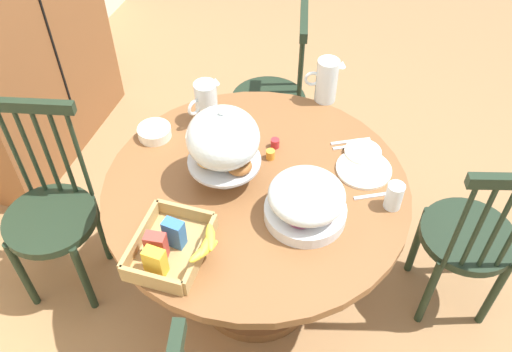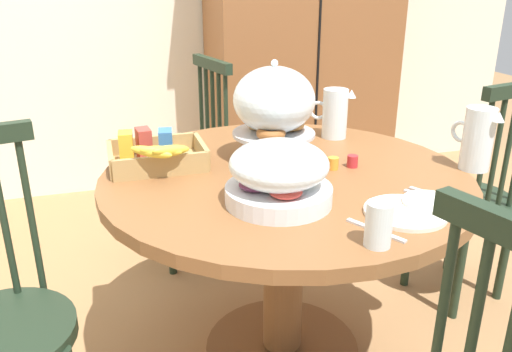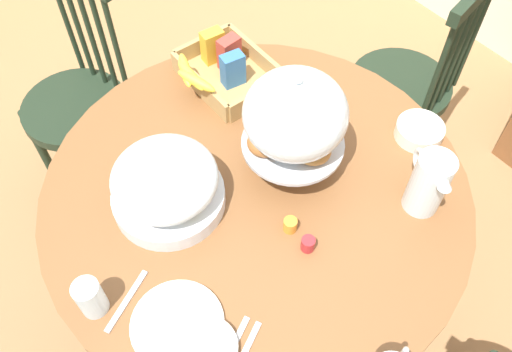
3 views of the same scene
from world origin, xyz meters
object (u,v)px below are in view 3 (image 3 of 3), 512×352
at_px(windsor_chair_near_window, 406,88).
at_px(drinking_glass, 90,298).
at_px(fruit_platter_covered, 166,185).
at_px(cereal_basket, 224,68).
at_px(orange_juice_pitcher, 427,185).
at_px(dining_table, 256,226).
at_px(cereal_bowl, 419,131).
at_px(china_plate_large, 177,324).
at_px(china_plate_small, 205,348).
at_px(windsor_chair_by_cabinet, 80,104).
at_px(pastry_stand_with_dome, 295,118).

height_order(windsor_chair_near_window, drinking_glass, windsor_chair_near_window).
relative_size(fruit_platter_covered, cereal_basket, 0.95).
height_order(orange_juice_pitcher, drinking_glass, orange_juice_pitcher).
relative_size(dining_table, cereal_bowl, 8.49).
relative_size(orange_juice_pitcher, cereal_bowl, 1.36).
bearing_deg(drinking_glass, cereal_basket, 122.44).
height_order(china_plate_large, china_plate_small, china_plate_small).
relative_size(china_plate_small, cereal_bowl, 1.07).
distance_m(windsor_chair_by_cabinet, cereal_basket, 0.68).
relative_size(windsor_chair_near_window, cereal_bowl, 6.96).
bearing_deg(cereal_basket, windsor_chair_near_window, 72.15).
bearing_deg(cereal_basket, drinking_glass, -57.56).
bearing_deg(drinking_glass, china_plate_large, 39.56).
bearing_deg(china_plate_large, fruit_platter_covered, 150.48).
bearing_deg(cereal_basket, fruit_platter_covered, -52.96).
bearing_deg(cereal_bowl, drinking_glass, -96.00).
height_order(windsor_chair_near_window, windsor_chair_by_cabinet, same).
bearing_deg(windsor_chair_near_window, cereal_bowl, -50.43).
distance_m(windsor_chair_by_cabinet, drinking_glass, 1.04).
distance_m(china_plate_large, cereal_bowl, 0.88).
relative_size(windsor_chair_by_cabinet, china_plate_small, 6.50).
xyz_separation_m(dining_table, cereal_basket, (-0.40, 0.18, 0.26)).
bearing_deg(fruit_platter_covered, windsor_chair_near_window, 93.75).
xyz_separation_m(dining_table, pastry_stand_with_dome, (0.00, 0.13, 0.41)).
distance_m(windsor_chair_near_window, china_plate_large, 1.35).
bearing_deg(china_plate_large, dining_table, 117.40).
height_order(orange_juice_pitcher, china_plate_small, orange_juice_pitcher).
relative_size(china_plate_large, china_plate_small, 1.47).
bearing_deg(orange_juice_pitcher, cereal_basket, -169.05).
bearing_deg(cereal_basket, orange_juice_pitcher, 10.95).
xyz_separation_m(windsor_chair_near_window, fruit_platter_covered, (0.07, -1.09, 0.37)).
relative_size(windsor_chair_by_cabinet, pastry_stand_with_dome, 2.83).
xyz_separation_m(orange_juice_pitcher, china_plate_large, (-0.11, -0.70, -0.08)).
height_order(windsor_chair_by_cabinet, cereal_bowl, windsor_chair_by_cabinet).
relative_size(windsor_chair_near_window, china_plate_large, 4.43).
bearing_deg(china_plate_small, windsor_chair_by_cabinet, 170.81).
bearing_deg(windsor_chair_by_cabinet, china_plate_small, -9.19).
relative_size(china_plate_small, drinking_glass, 1.36).
xyz_separation_m(windsor_chair_by_cabinet, fruit_platter_covered, (0.78, -0.04, 0.37)).
xyz_separation_m(cereal_basket, china_plate_small, (0.69, -0.55, -0.03)).
relative_size(dining_table, orange_juice_pitcher, 6.25).
xyz_separation_m(cereal_basket, drinking_glass, (0.44, -0.69, 0.01)).
distance_m(dining_table, windsor_chair_near_window, 0.90).
distance_m(windsor_chair_near_window, drinking_glass, 1.45).
bearing_deg(drinking_glass, dining_table, 94.81).
height_order(orange_juice_pitcher, cereal_basket, orange_juice_pitcher).
bearing_deg(pastry_stand_with_dome, drinking_glass, -86.17).
bearing_deg(china_plate_large, pastry_stand_with_dome, 111.32).
relative_size(orange_juice_pitcher, drinking_glass, 1.73).
xyz_separation_m(windsor_chair_near_window, pastry_stand_with_dome, (0.17, -0.75, 0.49)).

